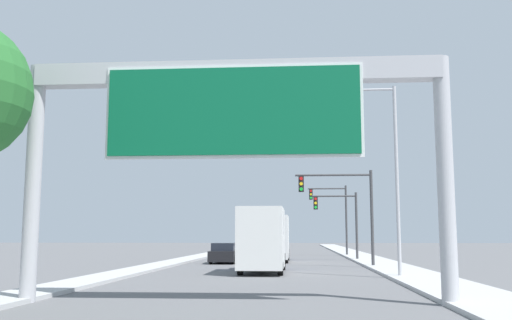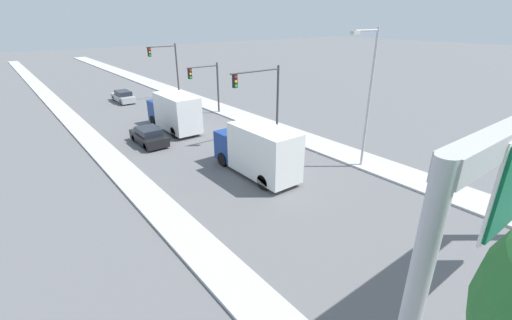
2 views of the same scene
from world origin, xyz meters
name	(u,v)px [view 1 (image 1 of 2)]	position (x,y,z in m)	size (l,w,h in m)	color
sidewalk_right	(355,255)	(7.75, 60.00, 0.07)	(3.00, 120.00, 0.15)	#B5B5B5
median_strip_left	(210,254)	(-7.25, 60.00, 0.07)	(2.00, 120.00, 0.15)	#B5B5B5
sign_gantry	(234,115)	(0.00, 17.88, 5.82)	(13.40, 0.73, 7.56)	#B2B2B7
car_far_left	(280,248)	(0.00, 60.17, 0.69)	(1.73, 4.72, 1.45)	#A5A8AD
car_mid_center	(224,254)	(-3.50, 42.82, 0.70)	(1.86, 4.33, 1.49)	black
truck_box_primary	(273,239)	(0.00, 45.07, 1.78)	(2.42, 7.21, 3.52)	navy
truck_box_secondary	(263,240)	(0.00, 32.29, 1.78)	(2.36, 7.09, 3.52)	navy
traffic_light_near_intersection	(347,201)	(5.14, 38.00, 4.28)	(5.05, 0.32, 6.28)	#3D3D3F
traffic_light_mid_block	(341,215)	(5.53, 48.00, 3.73)	(3.71, 0.32, 5.56)	#3D3D3F
traffic_light_far_intersection	(335,209)	(5.63, 58.00, 4.62)	(3.89, 0.32, 6.99)	#3D3D3F
street_lamp_right	(390,164)	(6.55, 28.78, 5.55)	(2.67, 0.28, 9.48)	#B2B2B7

